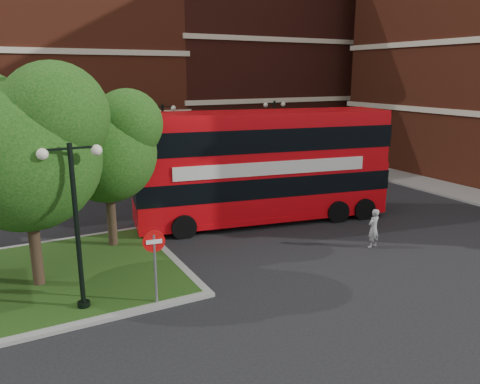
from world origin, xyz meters
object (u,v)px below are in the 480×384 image
bus (262,159)px  car_white (264,164)px  woman (373,228)px  car_silver (15,184)px

bus → car_white: size_ratio=3.01×
woman → car_white: woman is taller
bus → car_white: bus is taller
woman → car_white: bearing=-113.0°
bus → car_silver: bus is taller
bus → car_white: bearing=68.8°
woman → car_silver: size_ratio=0.38×
woman → car_white: (3.49, 14.35, -0.13)m
bus → car_white: (5.62, 9.17, -2.30)m
bus → car_white: 11.00m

